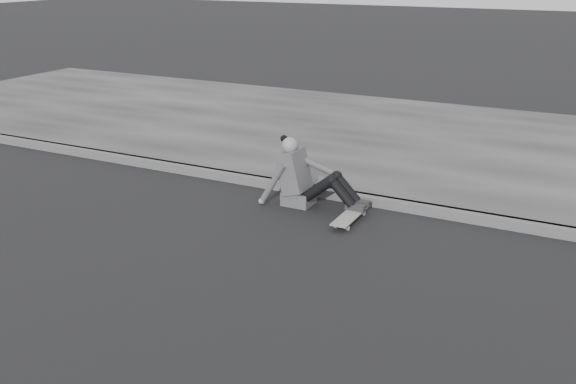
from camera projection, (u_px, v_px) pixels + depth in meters
ground at (373, 317)px, 5.58m from camera, size 80.00×80.00×0.00m
curb at (446, 213)px, 7.73m from camera, size 24.00×0.16×0.12m
sidewalk at (491, 150)px, 10.27m from camera, size 24.00×6.00×0.12m
skateboard at (350, 216)px, 7.60m from camera, size 0.20×0.78×0.09m
seated_woman at (303, 178)px, 8.02m from camera, size 1.38×0.46×0.88m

